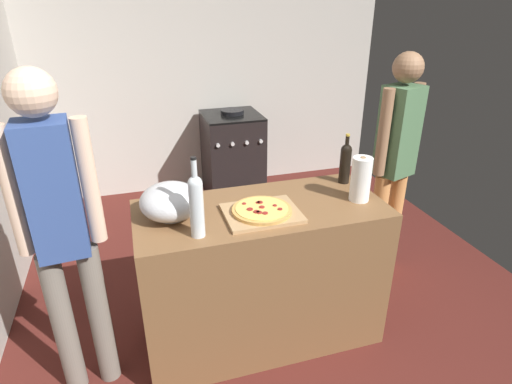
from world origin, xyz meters
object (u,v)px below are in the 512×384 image
paper_towel_roll (361,179)px  wine_bottle_dark (345,162)px  wine_bottle_amber (196,203)px  person_in_stripes (60,225)px  person_in_red (395,155)px  pizza (262,210)px  mixing_bowl (171,202)px  stove (233,155)px

paper_towel_roll → wine_bottle_dark: bearing=82.1°
wine_bottle_amber → person_in_stripes: 0.64m
wine_bottle_amber → person_in_red: size_ratio=0.25×
wine_bottle_dark → person_in_red: size_ratio=0.19×
pizza → paper_towel_roll: size_ratio=1.23×
paper_towel_roll → mixing_bowl: bearing=175.0°
person_in_stripes → person_in_red: person_in_stripes is taller
paper_towel_roll → wine_bottle_amber: (-0.95, -0.13, 0.05)m
person_in_red → paper_towel_roll: bearing=-140.0°
mixing_bowl → person_in_red: size_ratio=0.19×
wine_bottle_amber → person_in_stripes: person_in_stripes is taller
stove → person_in_stripes: bearing=-122.1°
pizza → paper_towel_roll: bearing=1.4°
paper_towel_roll → wine_bottle_amber: size_ratio=0.64×
wine_bottle_amber → person_in_stripes: (-0.62, 0.11, -0.07)m
person_in_stripes → stove: bearing=57.9°
paper_towel_roll → stove: bearing=95.9°
stove → person_in_stripes: 2.61m
wine_bottle_dark → paper_towel_roll: bearing=-97.9°
mixing_bowl → person_in_red: 1.62m
person_in_stripes → mixing_bowl: bearing=11.9°
pizza → person_in_stripes: (-0.98, -0.00, 0.07)m
person_in_stripes → pizza: bearing=0.1°
paper_towel_roll → wine_bottle_dark: size_ratio=0.83×
wine_bottle_amber → pizza: bearing=17.2°
mixing_bowl → wine_bottle_amber: (0.10, -0.22, 0.08)m
mixing_bowl → person_in_red: person_in_red is taller
pizza → person_in_red: bearing=22.2°
wine_bottle_amber → stove: size_ratio=0.45×
mixing_bowl → wine_bottle_dark: wine_bottle_dark is taller
mixing_bowl → paper_towel_roll: bearing=-5.0°
pizza → wine_bottle_amber: bearing=-162.8°
pizza → mixing_bowl: size_ratio=1.01×
pizza → person_in_red: person_in_red is taller
wine_bottle_dark → person_in_red: (0.49, 0.19, -0.08)m
mixing_bowl → paper_towel_roll: size_ratio=1.22×
mixing_bowl → wine_bottle_dark: 1.10m
pizza → paper_towel_roll: (0.59, 0.01, 0.10)m
wine_bottle_amber → person_in_stripes: size_ratio=0.24×
wine_bottle_dark → stove: 2.00m
pizza → stove: size_ratio=0.35×
wine_bottle_amber → person_in_stripes: bearing=170.0°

